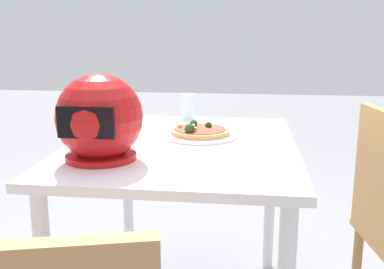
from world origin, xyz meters
name	(u,v)px	position (x,y,z in m)	size (l,w,h in m)	color
dining_table	(184,167)	(0.00, 0.00, 0.65)	(0.83, 1.05, 0.75)	white
pizza_plate	(200,135)	(-0.05, -0.10, 0.75)	(0.29, 0.29, 0.01)	white
pizza	(199,131)	(-0.05, -0.10, 0.77)	(0.23, 0.23, 0.05)	tan
motorcycle_helmet	(99,119)	(0.23, 0.26, 0.88)	(0.28, 0.28, 0.28)	#B21414
drinking_glass	(188,107)	(0.04, -0.46, 0.81)	(0.07, 0.07, 0.12)	silver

